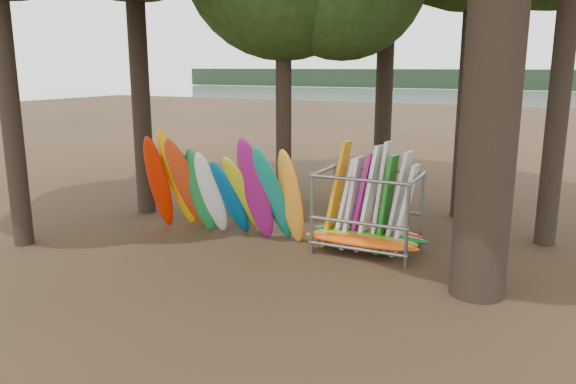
% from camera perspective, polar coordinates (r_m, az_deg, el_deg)
% --- Properties ---
extents(ground, '(120.00, 120.00, 0.00)m').
position_cam_1_polar(ground, '(13.62, -2.04, -7.09)').
color(ground, '#47331E').
rests_on(ground, ground).
extents(lake, '(160.00, 160.00, 0.00)m').
position_cam_1_polar(lake, '(71.68, 21.56, 8.11)').
color(lake, gray).
rests_on(lake, ground).
extents(far_shore, '(160.00, 4.00, 4.00)m').
position_cam_1_polar(far_shore, '(121.46, 23.80, 10.39)').
color(far_shore, black).
rests_on(far_shore, ground).
extents(kayak_row, '(4.78, 2.05, 3.08)m').
position_cam_1_polar(kayak_row, '(15.33, -7.02, 0.20)').
color(kayak_row, '#BA1A02').
rests_on(kayak_row, ground).
extents(storage_rack, '(3.05, 1.56, 2.81)m').
position_cam_1_polar(storage_rack, '(14.18, 8.10, -2.31)').
color(storage_rack, slate).
rests_on(storage_rack, ground).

